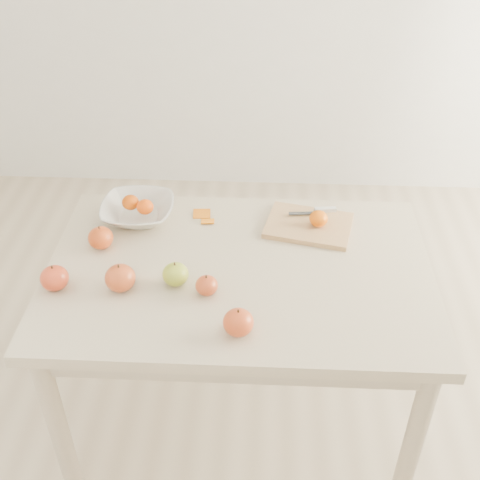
{
  "coord_description": "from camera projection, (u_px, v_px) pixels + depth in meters",
  "views": [
    {
      "loc": [
        0.07,
        -1.45,
        1.94
      ],
      "look_at": [
        0.0,
        0.05,
        0.82
      ],
      "focal_mm": 45.0,
      "sensor_mm": 36.0,
      "label": 1
    }
  ],
  "objects": [
    {
      "name": "apple_red_e",
      "position": [
        207.0,
        285.0,
        1.76
      ],
      "size": [
        0.07,
        0.07,
        0.06
      ],
      "primitive_type": "ellipsoid",
      "color": "maroon",
      "rests_on": "table"
    },
    {
      "name": "apple_green",
      "position": [
        176.0,
        274.0,
        1.79
      ],
      "size": [
        0.08,
        0.08,
        0.07
      ],
      "primitive_type": "ellipsoid",
      "color": "#7B9E19",
      "rests_on": "table"
    },
    {
      "name": "apple_red_c",
      "position": [
        238.0,
        322.0,
        1.62
      ],
      "size": [
        0.08,
        0.08,
        0.08
      ],
      "primitive_type": "ellipsoid",
      "color": "#A42619",
      "rests_on": "table"
    },
    {
      "name": "table",
      "position": [
        239.0,
        291.0,
        1.93
      ],
      "size": [
        1.2,
        0.8,
        0.75
      ],
      "color": "beige",
      "rests_on": "ground"
    },
    {
      "name": "paring_knife",
      "position": [
        322.0,
        210.0,
        2.08
      ],
      "size": [
        0.17,
        0.05,
        0.01
      ],
      "color": "silver",
      "rests_on": "cutting_board"
    },
    {
      "name": "bowl_tangerine_near",
      "position": [
        130.0,
        202.0,
        2.06
      ],
      "size": [
        0.06,
        0.06,
        0.05
      ],
      "primitive_type": "ellipsoid",
      "color": "#C73C07",
      "rests_on": "fruit_bowl"
    },
    {
      "name": "cutting_board",
      "position": [
        309.0,
        225.0,
        2.04
      ],
      "size": [
        0.32,
        0.26,
        0.02
      ],
      "primitive_type": "cube",
      "rotation": [
        0.0,
        0.0,
        -0.22
      ],
      "color": "tan",
      "rests_on": "table"
    },
    {
      "name": "orange_peel_b",
      "position": [
        208.0,
        222.0,
        2.07
      ],
      "size": [
        0.05,
        0.04,
        0.01
      ],
      "primitive_type": "cube",
      "rotation": [
        -0.14,
        0.0,
        0.06
      ],
      "color": "orange",
      "rests_on": "table"
    },
    {
      "name": "ground",
      "position": [
        239.0,
        418.0,
        2.32
      ],
      "size": [
        3.5,
        3.5,
        0.0
      ],
      "primitive_type": "plane",
      "color": "#C6B293",
      "rests_on": "ground"
    },
    {
      "name": "fruit_bowl",
      "position": [
        138.0,
        211.0,
        2.07
      ],
      "size": [
        0.25,
        0.25,
        0.06
      ],
      "primitive_type": "imported",
      "color": "silver",
      "rests_on": "table"
    },
    {
      "name": "orange_peel_a",
      "position": [
        202.0,
        215.0,
        2.1
      ],
      "size": [
        0.06,
        0.05,
        0.01
      ],
      "primitive_type": "cube",
      "rotation": [
        0.21,
        0.0,
        0.08
      ],
      "color": "#CF640E",
      "rests_on": "table"
    },
    {
      "name": "apple_red_b",
      "position": [
        120.0,
        278.0,
        1.77
      ],
      "size": [
        0.09,
        0.09,
        0.08
      ],
      "primitive_type": "ellipsoid",
      "color": "#9A190A",
      "rests_on": "table"
    },
    {
      "name": "apple_red_d",
      "position": [
        54.0,
        278.0,
        1.77
      ],
      "size": [
        0.08,
        0.08,
        0.08
      ],
      "primitive_type": "ellipsoid",
      "color": "#A1150B",
      "rests_on": "table"
    },
    {
      "name": "apple_red_a",
      "position": [
        101.0,
        238.0,
        1.93
      ],
      "size": [
        0.08,
        0.08,
        0.07
      ],
      "primitive_type": "ellipsoid",
      "color": "#991909",
      "rests_on": "table"
    },
    {
      "name": "board_tangerine",
      "position": [
        319.0,
        219.0,
        2.01
      ],
      "size": [
        0.06,
        0.06,
        0.05
      ],
      "primitive_type": "ellipsoid",
      "color": "#CD5407",
      "rests_on": "cutting_board"
    },
    {
      "name": "bowl_tangerine_far",
      "position": [
        145.0,
        207.0,
        2.04
      ],
      "size": [
        0.06,
        0.06,
        0.05
      ],
      "primitive_type": "ellipsoid",
      "color": "#E05207",
      "rests_on": "fruit_bowl"
    }
  ]
}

